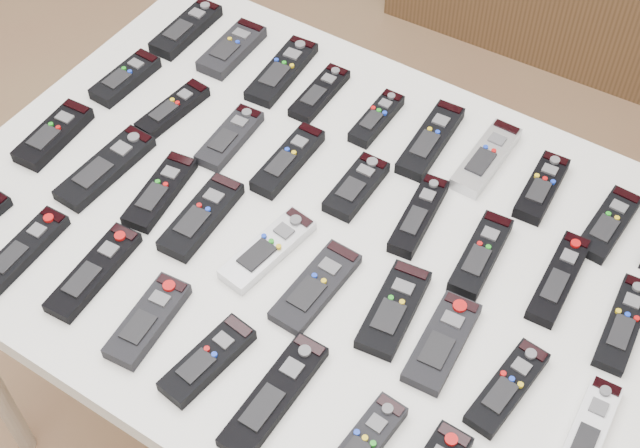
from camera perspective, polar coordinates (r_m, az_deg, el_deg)
The scene contains 35 objects.
table at distance 1.52m, azimuth 0.00°, elevation -1.85°, with size 1.25×0.88×0.78m.
remote_0 at distance 1.85m, azimuth -8.56°, elevation 12.25°, with size 0.05×0.17×0.02m, color black.
remote_1 at distance 1.79m, azimuth -5.66°, elevation 11.09°, with size 0.06×0.16×0.02m, color black.
remote_2 at distance 1.74m, azimuth -2.45°, elevation 9.75°, with size 0.06×0.19×0.02m, color black.
remote_3 at distance 1.69m, azimuth -0.03°, elevation 8.37°, with size 0.05×0.15×0.02m, color black.
remote_4 at distance 1.64m, azimuth 3.64°, elevation 6.76°, with size 0.04×0.14×0.02m, color black.
remote_5 at distance 1.61m, azimuth 7.09°, elevation 5.36°, with size 0.05×0.19×0.02m, color black.
remote_6 at distance 1.60m, azimuth 10.59°, elevation 4.17°, with size 0.05×0.18×0.02m, color #B7B7BC.
remote_7 at distance 1.57m, azimuth 14.00°, elevation 2.27°, with size 0.05×0.15×0.02m, color black.
remote_8 at distance 1.55m, azimuth 17.98°, elevation -0.01°, with size 0.05×0.16×0.02m, color black.
remote_10 at distance 1.76m, azimuth -12.34°, elevation 9.10°, with size 0.05×0.15×0.02m, color black.
remote_11 at distance 1.68m, azimuth -9.40°, elevation 7.25°, with size 0.04×0.16×0.02m, color black.
remote_12 at distance 1.61m, azimuth -5.79°, elevation 5.52°, with size 0.05×0.15×0.02m, color black.
remote_13 at distance 1.57m, azimuth -2.06°, elevation 4.10°, with size 0.05×0.17×0.02m, color black.
remote_14 at distance 1.53m, azimuth 2.34°, elevation 2.40°, with size 0.05×0.14×0.02m, color black.
remote_15 at distance 1.49m, azimuth 6.33°, elevation 0.53°, with size 0.04×0.17×0.02m, color black.
remote_16 at distance 1.45m, azimuth 10.25°, elevation -1.96°, with size 0.05×0.17×0.02m, color black.
remote_17 at distance 1.45m, azimuth 15.04°, elevation -3.40°, with size 0.05×0.18×0.02m, color black.
remote_18 at distance 1.43m, azimuth 18.86°, elevation -6.06°, with size 0.05×0.18×0.02m, color black.
remote_19 at distance 1.68m, azimuth -16.69°, elevation 5.49°, with size 0.06×0.16×0.02m, color black.
remote_20 at distance 1.60m, azimuth -13.57°, elevation 3.52°, with size 0.06×0.20×0.02m, color black.
remote_21 at distance 1.54m, azimuth -10.19°, elevation 2.06°, with size 0.05×0.17×0.02m, color black.
remote_22 at distance 1.49m, azimuth -7.60°, elevation 0.47°, with size 0.06×0.18×0.02m, color black.
remote_23 at distance 1.44m, azimuth -3.36°, elevation -1.65°, with size 0.05×0.18×0.02m, color #B7B7BC.
remote_24 at distance 1.40m, azimuth -0.27°, elevation -4.04°, with size 0.06×0.17×0.02m, color black.
remote_25 at distance 1.38m, azimuth 4.74°, elevation -5.46°, with size 0.06×0.17×0.02m, color black.
remote_26 at distance 1.35m, azimuth 7.82°, elevation -7.51°, with size 0.06×0.17×0.02m, color black.
remote_27 at distance 1.33m, azimuth 11.90°, elevation -10.21°, with size 0.05×0.16×0.02m, color black.
remote_28 at distance 1.32m, azimuth 16.76°, elevation -12.71°, with size 0.05×0.18×0.02m, color silver.
remote_30 at distance 1.51m, azimuth -18.52°, elevation -1.65°, with size 0.05×0.18×0.02m, color black.
remote_31 at distance 1.46m, azimuth -14.27°, elevation -2.98°, with size 0.05×0.19×0.02m, color black.
remote_32 at distance 1.38m, azimuth -10.96°, elevation -6.08°, with size 0.06×0.16×0.02m, color black.
remote_33 at distance 1.33m, azimuth -7.20°, elevation -8.65°, with size 0.05×0.16×0.02m, color black.
remote_34 at distance 1.30m, azimuth -2.94°, elevation -10.91°, with size 0.05×0.21×0.02m, color black.
remote_35 at distance 1.26m, azimuth 2.64°, elevation -14.08°, with size 0.05×0.17×0.02m, color black.
Camera 1 is at (0.49, -0.68, 1.93)m, focal length 50.00 mm.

